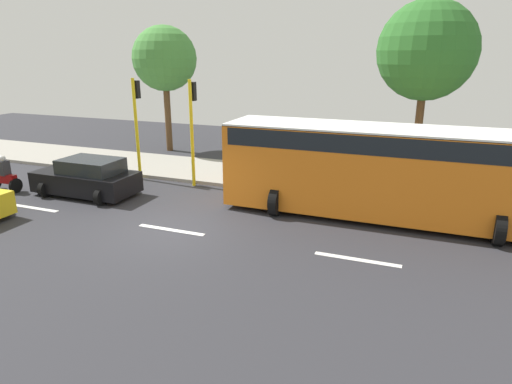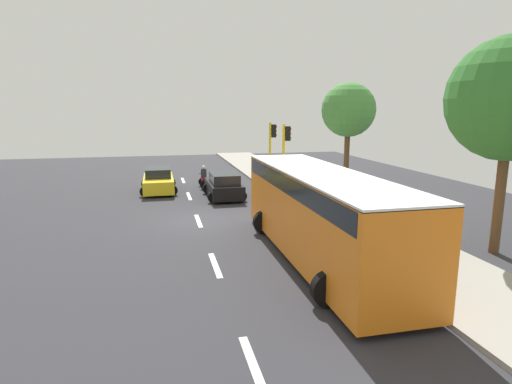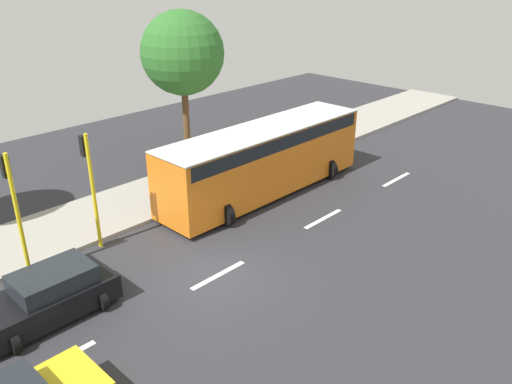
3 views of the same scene
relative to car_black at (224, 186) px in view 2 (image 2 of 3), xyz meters
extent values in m
cube|color=#2D2D33|center=(-2.03, -5.10, -0.76)|extent=(40.00, 60.00, 0.10)
cube|color=#9E998E|center=(4.97, -5.10, -0.64)|extent=(4.00, 60.00, 0.15)
cube|color=white|center=(-2.03, -17.10, -0.71)|extent=(0.20, 2.40, 0.01)
cube|color=white|center=(-2.03, -11.10, -0.71)|extent=(0.20, 2.40, 0.01)
cube|color=white|center=(-2.03, -5.10, -0.71)|extent=(0.20, 2.40, 0.01)
cube|color=white|center=(-2.03, 0.90, -0.71)|extent=(0.20, 2.40, 0.01)
cube|color=white|center=(-2.03, 6.90, -0.71)|extent=(0.20, 2.40, 0.01)
cube|color=black|center=(0.00, 0.08, -0.15)|extent=(1.85, 4.15, 0.80)
cube|color=#1E2328|center=(0.00, -0.25, 0.53)|extent=(1.56, 2.32, 0.56)
cylinder|color=black|center=(-0.82, 1.45, -0.39)|extent=(0.64, 0.22, 0.64)
cylinder|color=black|center=(0.82, 1.45, -0.39)|extent=(0.64, 0.22, 0.64)
cylinder|color=black|center=(-0.82, -1.29, -0.39)|extent=(0.64, 0.22, 0.64)
cylinder|color=black|center=(0.82, -1.29, -0.39)|extent=(0.64, 0.22, 0.64)
cube|color=yellow|center=(-3.83, 2.81, -0.15)|extent=(1.87, 4.41, 0.80)
cube|color=#1E2328|center=(-3.83, 3.17, 0.53)|extent=(1.57, 2.47, 0.56)
cylinder|color=black|center=(-3.01, 1.36, -0.39)|extent=(0.64, 0.22, 0.64)
cylinder|color=black|center=(-4.66, 1.36, -0.39)|extent=(0.64, 0.22, 0.64)
cylinder|color=black|center=(-3.01, 4.27, -0.39)|extent=(0.64, 0.22, 0.64)
cylinder|color=black|center=(-4.66, 4.27, -0.39)|extent=(0.64, 0.22, 0.64)
cube|color=orange|center=(1.65, -11.34, 0.94)|extent=(2.50, 11.00, 2.90)
cube|color=black|center=(1.65, -11.34, 2.04)|extent=(2.52, 10.56, 0.60)
cube|color=white|center=(1.65, -11.34, 2.41)|extent=(2.50, 11.00, 0.08)
cylinder|color=black|center=(0.55, -7.82, -0.21)|extent=(1.00, 0.30, 1.00)
cylinder|color=black|center=(2.75, -7.82, -0.21)|extent=(1.00, 0.30, 1.00)
cylinder|color=black|center=(0.55, -14.86, -0.21)|extent=(1.00, 0.30, 1.00)
cylinder|color=black|center=(2.75, -14.86, -0.21)|extent=(1.00, 0.30, 1.00)
cylinder|color=black|center=(-0.83, 4.22, -0.41)|extent=(0.60, 0.10, 0.60)
cylinder|color=black|center=(-0.83, 3.02, -0.41)|extent=(0.60, 0.10, 0.60)
cube|color=#990C0C|center=(-0.83, 3.57, -0.16)|extent=(0.28, 1.10, 0.36)
sphere|color=#990C0C|center=(-0.83, 3.77, 0.02)|extent=(0.32, 0.32, 0.32)
cylinder|color=black|center=(-0.83, 4.12, 0.19)|extent=(0.55, 0.04, 0.04)
cube|color=#333338|center=(-0.83, 3.47, 0.29)|extent=(0.36, 0.24, 0.60)
sphere|color=silver|center=(-0.83, 3.52, 0.69)|extent=(0.26, 0.26, 0.26)
cylinder|color=#72604C|center=(3.54, -7.82, -0.14)|extent=(0.16, 0.16, 0.85)
cylinder|color=#72604C|center=(3.74, -7.82, -0.14)|extent=(0.16, 0.16, 0.85)
cube|color=#2659B2|center=(3.64, -7.82, 0.59)|extent=(0.40, 0.24, 0.60)
sphere|color=tan|center=(3.64, -7.82, 1.02)|extent=(0.22, 0.22, 0.22)
cylinder|color=yellow|center=(2.72, -0.57, 1.54)|extent=(0.14, 0.14, 4.50)
cube|color=black|center=(2.94, -0.57, 3.29)|extent=(0.24, 0.24, 0.76)
sphere|color=red|center=(3.06, -0.57, 3.53)|extent=(0.16, 0.16, 0.16)
sphere|color=#F2A50C|center=(3.06, -0.57, 3.29)|extent=(0.16, 0.16, 0.16)
sphere|color=green|center=(3.06, -0.57, 3.05)|extent=(0.16, 0.16, 0.16)
cylinder|color=yellow|center=(2.72, -3.34, 1.54)|extent=(0.14, 0.14, 4.50)
cube|color=black|center=(2.94, -3.34, 3.29)|extent=(0.24, 0.24, 0.76)
sphere|color=red|center=(3.06, -3.34, 3.53)|extent=(0.16, 0.16, 0.16)
sphere|color=#F2A50C|center=(3.06, -3.34, 3.29)|extent=(0.16, 0.16, 0.16)
sphere|color=green|center=(3.06, -3.34, 3.05)|extent=(0.16, 0.16, 0.16)
cylinder|color=brown|center=(8.65, 1.54, 1.27)|extent=(0.36, 0.36, 3.97)
sphere|color=#478C3D|center=(8.65, 1.54, 4.51)|extent=(3.58, 3.58, 3.58)
cylinder|color=brown|center=(8.27, -12.17, 1.33)|extent=(0.36, 0.36, 4.09)
sphere|color=#2D6B28|center=(8.27, -12.17, 4.91)|extent=(4.36, 4.36, 4.36)
camera|label=1|loc=(-13.46, -12.48, 4.80)|focal=30.92mm
camera|label=2|loc=(-3.79, -24.80, 4.55)|focal=29.64mm
camera|label=3|loc=(-13.63, 5.03, 9.33)|focal=36.53mm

